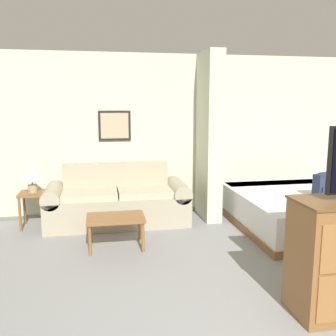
% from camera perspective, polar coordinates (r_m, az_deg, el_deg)
% --- Properties ---
extents(wall_back, '(6.90, 0.16, 2.60)m').
position_cam_1_polar(wall_back, '(6.20, 0.09, 4.98)').
color(wall_back, beige).
rests_on(wall_back, ground_plane).
extents(wall_partition_pillar, '(0.24, 0.74, 2.60)m').
position_cam_1_polar(wall_partition_pillar, '(5.92, 6.29, 4.75)').
color(wall_partition_pillar, beige).
rests_on(wall_partition_pillar, ground_plane).
extents(couch, '(2.15, 0.84, 0.89)m').
position_cam_1_polar(couch, '(5.79, -7.70, -5.15)').
color(couch, tan).
rests_on(couch, ground_plane).
extents(coffee_table, '(0.72, 0.49, 0.41)m').
position_cam_1_polar(coffee_table, '(4.81, -7.98, -7.90)').
color(coffee_table, brown).
rests_on(coffee_table, ground_plane).
extents(side_table, '(0.40, 0.40, 0.53)m').
position_cam_1_polar(side_table, '(5.88, -19.82, -4.45)').
color(side_table, brown).
rests_on(side_table, ground_plane).
extents(table_lamp, '(0.30, 0.30, 0.38)m').
position_cam_1_polar(table_lamp, '(5.80, -20.03, -0.99)').
color(table_lamp, tan).
rests_on(table_lamp, side_table).
extents(bed, '(1.77, 2.13, 0.50)m').
position_cam_1_polar(bed, '(5.90, 19.07, -6.08)').
color(bed, brown).
rests_on(bed, ground_plane).
extents(backpack, '(0.27, 0.22, 0.37)m').
position_cam_1_polar(backpack, '(5.67, 22.80, -2.37)').
color(backpack, '#232D4C').
rests_on(backpack, bed).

